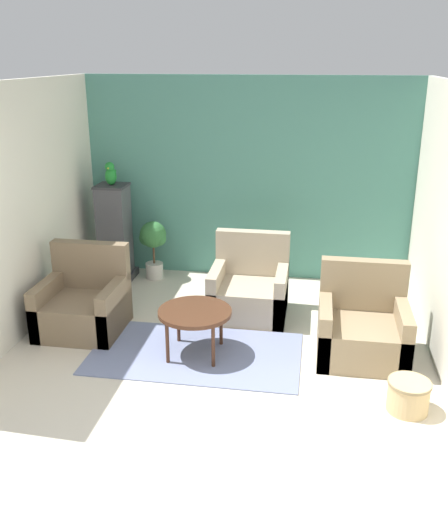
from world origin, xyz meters
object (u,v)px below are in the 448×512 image
Objects in this scene: armchair_right at (362,329)px; parrot at (111,174)px; coffee_table at (195,314)px; birdcage at (115,234)px; armchair_left at (84,305)px; wicker_basket at (408,395)px; armchair_middle at (249,290)px; potted_plant at (153,241)px.

parrot is at bearing 152.64° from armchair_right.
coffee_table is 2.36m from birdcage.
armchair_right is at bearing -1.94° from armchair_left.
armchair_left is 2.52× the size of wicker_basket.
birdcage is at bearing 156.93° from armchair_middle.
armchair_left is 1.84m from armchair_middle.
wicker_basket is at bearing -18.37° from coffee_table.
parrot is at bearing 96.11° from armchair_left.
parrot reaches higher than potted_plant.
armchair_middle is (0.41, 1.05, -0.16)m from coffee_table.
armchair_middle is at bearing 132.29° from wicker_basket.
armchair_right is 3.48m from birdcage.
wicker_basket is (1.54, -1.69, -0.13)m from armchair_middle.
armchair_left and armchair_right have the same top height.
parrot is (-1.46, 1.84, 0.97)m from coffee_table.
armchair_middle is at bearing 146.70° from armchair_right.
armchair_left and armchair_middle have the same top height.
coffee_table is 0.80× the size of armchair_middle.
armchair_left is at bearing 178.06° from armchair_right.
coffee_table is at bearing -15.08° from armchair_left.
parrot is (-0.16, 1.49, 1.12)m from armchair_left.
armchair_right is 2.52× the size of wicker_basket.
parrot is (-3.08, 1.59, 1.12)m from armchair_right.
potted_plant is at bearing 147.36° from armchair_middle.
potted_plant is (0.49, 0.09, -0.10)m from birdcage.
potted_plant reaches higher than coffee_table.
coffee_table is at bearing -51.66° from parrot.
potted_plant is (-0.97, 1.93, 0.08)m from coffee_table.
armchair_right is 3.64m from parrot.
birdcage is at bearing 152.67° from armchair_right.
armchair_middle is at bearing -23.07° from birdcage.
wicker_basket is (3.41, -2.49, -1.25)m from parrot.
armchair_right is 1.16× the size of potted_plant.
coffee_table is at bearing 161.63° from wicker_basket.
parrot is 0.38× the size of potted_plant.
armchair_right is at bearing 110.17° from wicker_basket.
birdcage is at bearing 96.12° from armchair_left.
armchair_left is 3.03× the size of parrot.
armchair_left is 0.71× the size of birdcage.
armchair_middle is 1.66m from potted_plant.
coffee_table is 0.57× the size of birdcage.
armchair_left is 1.00× the size of armchair_middle.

